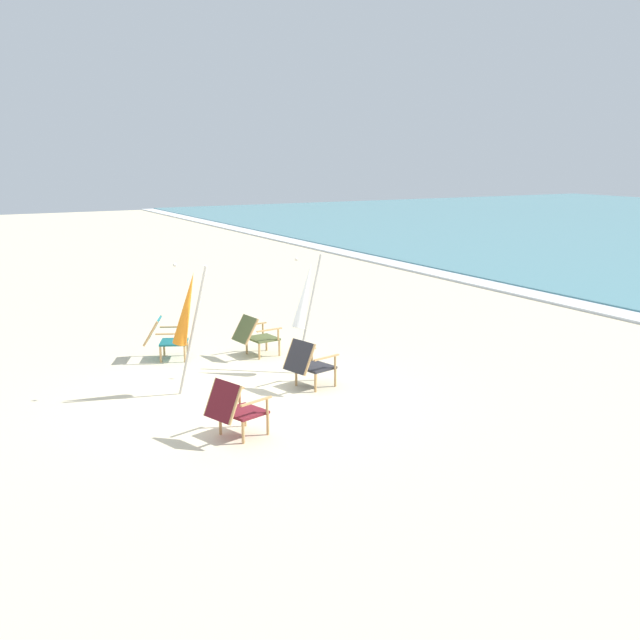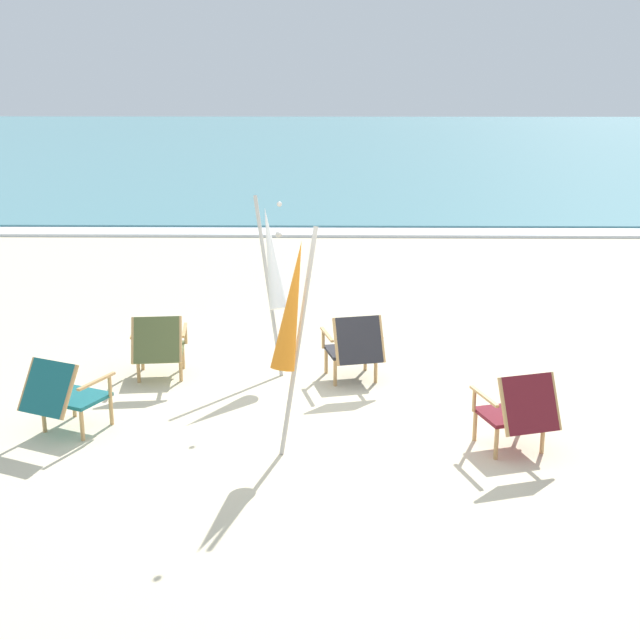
{
  "view_description": "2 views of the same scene",
  "coord_description": "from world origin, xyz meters",
  "px_view_note": "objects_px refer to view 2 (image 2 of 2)",
  "views": [
    {
      "loc": [
        10.38,
        -4.24,
        3.68
      ],
      "look_at": [
        -0.68,
        1.86,
        0.87
      ],
      "focal_mm": 42.0,
      "sensor_mm": 36.0,
      "label": 1
    },
    {
      "loc": [
        -0.04,
        -8.24,
        3.45
      ],
      "look_at": [
        -0.18,
        1.64,
        0.59
      ],
      "focal_mm": 50.0,
      "sensor_mm": 36.0,
      "label": 2
    }
  ],
  "objects_px": {
    "beach_chair_front_left": "(64,393)",
    "beach_chair_front_right": "(518,410)",
    "beach_chair_mid_center": "(159,345)",
    "umbrella_furled_orange": "(292,308)",
    "beach_chair_back_right": "(354,346)",
    "umbrella_furled_white": "(272,260)"
  },
  "relations": [
    {
      "from": "beach_chair_back_right",
      "to": "umbrella_furled_white",
      "type": "height_order",
      "value": "umbrella_furled_white"
    },
    {
      "from": "umbrella_furled_orange",
      "to": "beach_chair_front_right",
      "type": "bearing_deg",
      "value": -2.46
    },
    {
      "from": "beach_chair_mid_center",
      "to": "beach_chair_front_right",
      "type": "height_order",
      "value": "beach_chair_front_right"
    },
    {
      "from": "beach_chair_mid_center",
      "to": "beach_chair_front_right",
      "type": "relative_size",
      "value": 0.96
    },
    {
      "from": "beach_chair_mid_center",
      "to": "umbrella_furled_white",
      "type": "xyz_separation_m",
      "value": [
        1.25,
        0.4,
        0.89
      ]
    },
    {
      "from": "beach_chair_front_left",
      "to": "beach_chair_back_right",
      "type": "bearing_deg",
      "value": 27.98
    },
    {
      "from": "beach_chair_front_left",
      "to": "umbrella_furled_white",
      "type": "bearing_deg",
      "value": 45.83
    },
    {
      "from": "beach_chair_front_right",
      "to": "umbrella_furled_white",
      "type": "bearing_deg",
      "value": 135.88
    },
    {
      "from": "beach_chair_mid_center",
      "to": "umbrella_furled_orange",
      "type": "height_order",
      "value": "umbrella_furled_orange"
    },
    {
      "from": "beach_chair_mid_center",
      "to": "beach_chair_back_right",
      "type": "height_order",
      "value": "beach_chair_back_right"
    },
    {
      "from": "beach_chair_mid_center",
      "to": "beach_chair_back_right",
      "type": "relative_size",
      "value": 0.98
    },
    {
      "from": "beach_chair_front_right",
      "to": "beach_chair_back_right",
      "type": "height_order",
      "value": "beach_chair_front_right"
    },
    {
      "from": "umbrella_furled_white",
      "to": "beach_chair_back_right",
      "type": "bearing_deg",
      "value": -25.07
    },
    {
      "from": "beach_chair_back_right",
      "to": "umbrella_furled_orange",
      "type": "height_order",
      "value": "umbrella_furled_orange"
    },
    {
      "from": "beach_chair_front_left",
      "to": "beach_chair_front_right",
      "type": "height_order",
      "value": "beach_chair_front_right"
    },
    {
      "from": "beach_chair_mid_center",
      "to": "beach_chair_front_right",
      "type": "xyz_separation_m",
      "value": [
        3.62,
        -1.9,
        0.01
      ]
    },
    {
      "from": "beach_chair_front_right",
      "to": "beach_chair_back_right",
      "type": "bearing_deg",
      "value": 127.68
    },
    {
      "from": "beach_chair_front_left",
      "to": "umbrella_furled_white",
      "type": "relative_size",
      "value": 0.47
    },
    {
      "from": "beach_chair_front_right",
      "to": "umbrella_furled_orange",
      "type": "distance_m",
      "value": 2.25
    },
    {
      "from": "beach_chair_mid_center",
      "to": "umbrella_furled_orange",
      "type": "bearing_deg",
      "value": -48.98
    },
    {
      "from": "beach_chair_front_right",
      "to": "beach_chair_back_right",
      "type": "distance_m",
      "value": 2.36
    },
    {
      "from": "beach_chair_back_right",
      "to": "umbrella_furled_white",
      "type": "relative_size",
      "value": 0.42
    }
  ]
}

